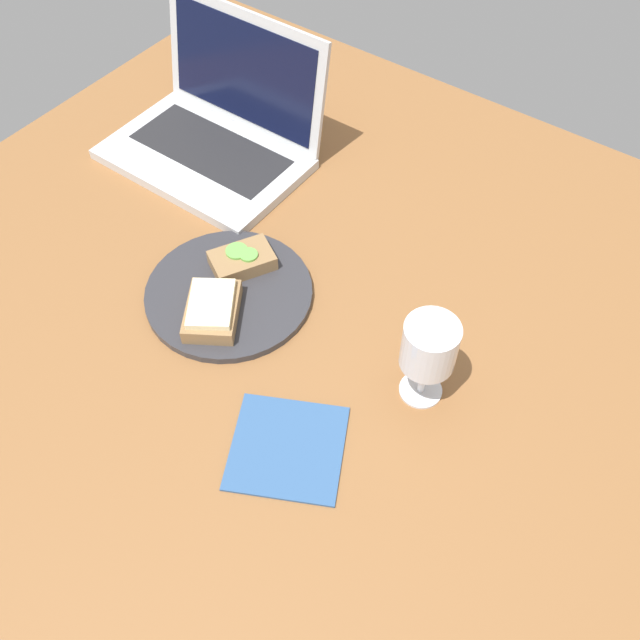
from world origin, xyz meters
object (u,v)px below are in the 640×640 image
sandwich_with_cucumber (242,260)px  napkin (287,448)px  wine_glass (429,349)px  laptop (216,132)px  sandwich_with_cheese (212,309)px  plate (229,293)px

sandwich_with_cucumber → napkin: (24.96, -20.94, -2.38)cm
wine_glass → laptop: (-57.40, 22.99, -5.65)cm
laptop → sandwich_with_cheese: bearing=-50.0°
sandwich_with_cucumber → laptop: (-22.78, 20.21, 1.89)cm
sandwich_with_cheese → napkin: bearing=-25.4°
laptop → plate: bearing=-46.4°
sandwich_with_cucumber → sandwich_with_cheese: (2.97, -10.50, 0.32)cm
sandwich_with_cheese → napkin: 24.49cm
wine_glass → sandwich_with_cheese: bearing=-166.3°
napkin → sandwich_with_cheese: bearing=154.6°
napkin → sandwich_with_cucumber: bearing=140.0°
sandwich_with_cucumber → sandwich_with_cheese: size_ratio=0.88×
sandwich_with_cheese → napkin: (21.99, -10.44, -2.70)cm
sandwich_with_cheese → wine_glass: wine_glass is taller
sandwich_with_cucumber → laptop: 30.51cm
laptop → napkin: size_ratio=2.40×
sandwich_with_cucumber → wine_glass: bearing=-4.6°
sandwich_with_cucumber → sandwich_with_cheese: bearing=-74.2°
plate → wine_glass: (33.13, 2.47, 9.49)cm
plate → sandwich_with_cucumber: 5.81cm
sandwich_with_cheese → laptop: 40.11cm
plate → laptop: (-24.27, 25.47, 3.85)cm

